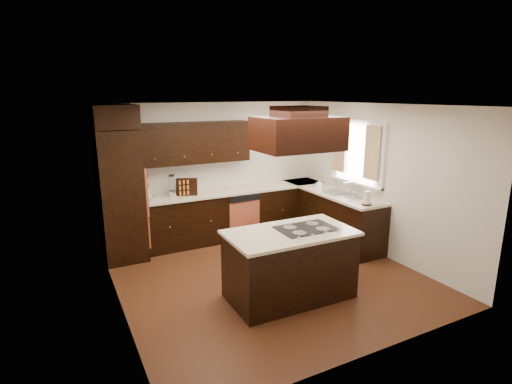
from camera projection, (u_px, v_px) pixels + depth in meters
floor at (268, 276)px, 5.97m from camera, size 4.20×4.20×0.02m
ceiling at (270, 104)px, 5.36m from camera, size 4.20×4.20×0.02m
wall_back at (214, 170)px, 7.49m from camera, size 4.20×0.02×2.50m
wall_front at (375, 243)px, 3.85m from camera, size 4.20×0.02×2.50m
wall_left at (114, 215)px, 4.73m from camera, size 0.02×4.20×2.50m
wall_right at (380, 181)px, 6.61m from camera, size 0.02×4.20×2.50m
oven_column at (121, 196)px, 6.39m from camera, size 0.65×0.75×2.12m
wall_oven_face at (143, 190)px, 6.53m from camera, size 0.05×0.62×0.78m
base_cabinets_back at (223, 216)px, 7.43m from camera, size 2.93×0.60×0.88m
base_cabinets_right at (330, 215)px, 7.44m from camera, size 0.60×2.40×0.88m
countertop_back at (223, 192)px, 7.31m from camera, size 2.93×0.63×0.04m
countertop_right at (330, 192)px, 7.32m from camera, size 0.63×2.40×0.04m
upper_cabinets at (195, 143)px, 7.01m from camera, size 2.00×0.34×0.72m
dishwasher_front at (244, 220)px, 7.32m from camera, size 0.60×0.05×0.72m
window_frame at (357, 152)px, 6.97m from camera, size 0.06×1.32×1.12m
window_pane at (359, 152)px, 6.98m from camera, size 0.00×1.20×1.00m
curtain_left at (372, 153)px, 6.56m from camera, size 0.02×0.34×0.90m
curtain_right at (339, 147)px, 7.29m from camera, size 0.02×0.34×0.90m
sink_rim at (343, 194)px, 7.02m from camera, size 0.52×0.84×0.01m
island at (290, 266)px, 5.26m from camera, size 1.61×0.90×0.88m
island_top at (290, 233)px, 5.15m from camera, size 1.67×0.96×0.04m
cooktop at (306, 228)px, 5.25m from camera, size 0.76×0.52×0.01m
range_hood at (298, 134)px, 5.02m from camera, size 1.05×0.72×0.42m
hood_duct at (298, 111)px, 4.95m from camera, size 0.55×0.50×0.13m
blender_base at (173, 194)px, 6.89m from camera, size 0.15×0.15×0.10m
blender_pitcher at (172, 183)px, 6.85m from camera, size 0.13×0.13×0.26m
spice_rack at (187, 187)px, 6.95m from camera, size 0.37×0.23×0.30m
mixing_bowl at (147, 198)px, 6.66m from camera, size 0.29×0.29×0.06m
soap_bottle at (319, 184)px, 7.45m from camera, size 0.09×0.09×0.18m
paper_towel at (367, 198)px, 6.34m from camera, size 0.14×0.14×0.23m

